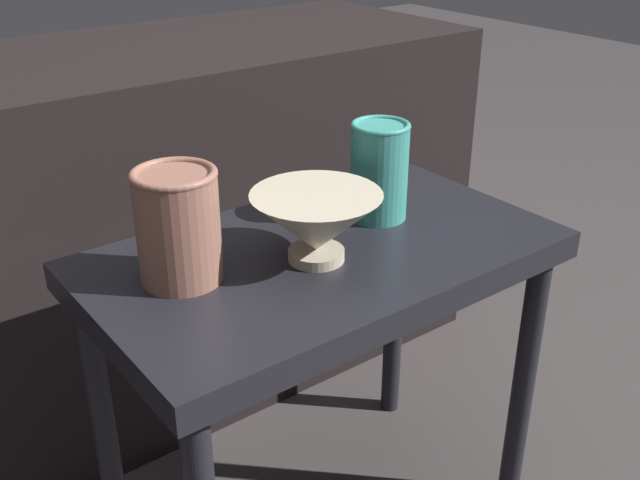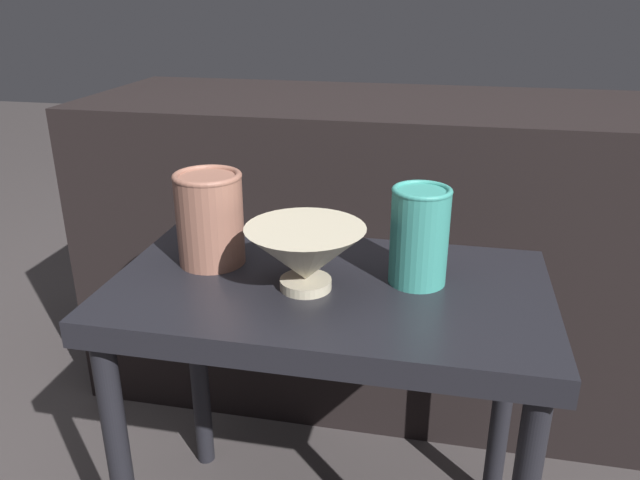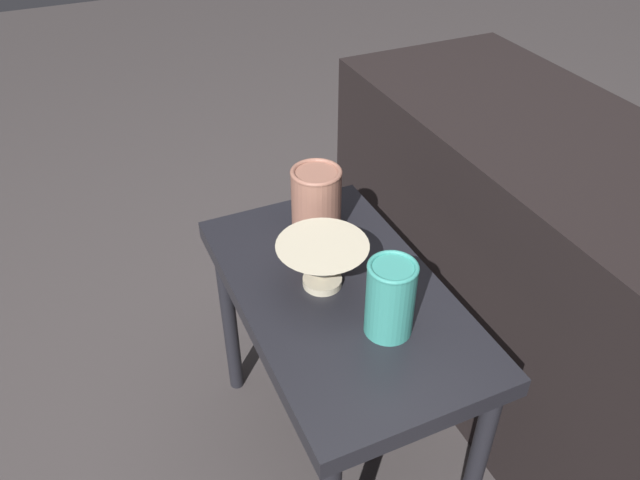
% 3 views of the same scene
% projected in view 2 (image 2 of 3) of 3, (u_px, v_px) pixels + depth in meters
% --- Properties ---
extents(table, '(0.66, 0.38, 0.52)m').
position_uv_depth(table, '(328.00, 324.00, 0.97)').
color(table, black).
rests_on(table, ground_plane).
extents(couch_backdrop, '(1.30, 0.50, 0.71)m').
position_uv_depth(couch_backdrop, '(372.00, 247.00, 1.51)').
color(couch_backdrop, black).
rests_on(couch_backdrop, ground_plane).
extents(bowl, '(0.18, 0.18, 0.10)m').
position_uv_depth(bowl, '(305.00, 255.00, 0.90)').
color(bowl, '#B2A88E').
rests_on(bowl, table).
extents(vase_textured_left, '(0.11, 0.11, 0.15)m').
position_uv_depth(vase_textured_left, '(210.00, 217.00, 0.98)').
color(vase_textured_left, brown).
rests_on(vase_textured_left, table).
extents(vase_colorful_right, '(0.09, 0.09, 0.15)m').
position_uv_depth(vase_colorful_right, '(419.00, 235.00, 0.92)').
color(vase_colorful_right, teal).
rests_on(vase_colorful_right, table).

